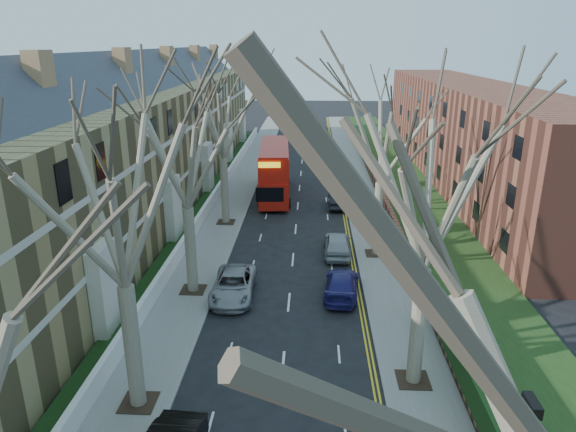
# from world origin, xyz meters

# --- Properties ---
(pavement_left) EXTENTS (3.00, 102.00, 0.12)m
(pavement_left) POSITION_xyz_m (-6.00, 39.00, 0.06)
(pavement_left) COLOR slate
(pavement_left) RESTS_ON ground
(pavement_right) EXTENTS (3.00, 102.00, 0.12)m
(pavement_right) POSITION_xyz_m (6.00, 39.00, 0.06)
(pavement_right) COLOR slate
(pavement_right) RESTS_ON ground
(terrace_left) EXTENTS (9.70, 78.00, 13.60)m
(terrace_left) POSITION_xyz_m (-13.65, 31.00, 5.53)
(terrace_left) COLOR olive
(terrace_left) RESTS_ON ground
(flats_right) EXTENTS (13.97, 54.00, 10.00)m
(flats_right) POSITION_xyz_m (17.46, 43.00, 4.98)
(flats_right) COLOR brown
(flats_right) RESTS_ON ground
(front_wall_left) EXTENTS (0.30, 78.00, 1.00)m
(front_wall_left) POSITION_xyz_m (-7.65, 31.00, 0.62)
(front_wall_left) COLOR white
(front_wall_left) RESTS_ON ground
(grass_verge_right) EXTENTS (6.00, 102.00, 0.06)m
(grass_verge_right) POSITION_xyz_m (10.50, 39.00, 0.15)
(grass_verge_right) COLOR #1A3312
(grass_verge_right) RESTS_ON ground
(tree_left_mid) EXTENTS (10.50, 10.50, 14.71)m
(tree_left_mid) POSITION_xyz_m (-5.70, 6.00, 9.56)
(tree_left_mid) COLOR #736752
(tree_left_mid) RESTS_ON ground
(tree_left_far) EXTENTS (10.15, 10.15, 14.22)m
(tree_left_far) POSITION_xyz_m (-5.70, 16.00, 9.24)
(tree_left_far) COLOR #736752
(tree_left_far) RESTS_ON ground
(tree_left_dist) EXTENTS (10.50, 10.50, 14.71)m
(tree_left_dist) POSITION_xyz_m (-5.70, 28.00, 9.56)
(tree_left_dist) COLOR #736752
(tree_left_dist) RESTS_ON ground
(tree_right_mid) EXTENTS (10.50, 10.50, 14.71)m
(tree_right_mid) POSITION_xyz_m (5.70, 8.00, 9.56)
(tree_right_mid) COLOR #736752
(tree_right_mid) RESTS_ON ground
(tree_right_far) EXTENTS (10.15, 10.15, 14.22)m
(tree_right_far) POSITION_xyz_m (5.70, 22.00, 9.24)
(tree_right_far) COLOR #736752
(tree_right_far) RESTS_ON ground
(double_decker_bus) EXTENTS (3.38, 11.60, 4.78)m
(double_decker_bus) POSITION_xyz_m (-2.30, 36.03, 2.36)
(double_decker_bus) COLOR #AC160C
(double_decker_bus) RESTS_ON ground
(car_left_far) EXTENTS (2.42, 5.14, 1.42)m
(car_left_far) POSITION_xyz_m (-3.22, 15.56, 0.71)
(car_left_far) COLOR gray
(car_left_far) RESTS_ON ground
(car_right_near) EXTENTS (2.39, 4.87, 1.36)m
(car_right_near) POSITION_xyz_m (3.02, 16.01, 0.68)
(car_right_near) COLOR navy
(car_right_near) RESTS_ON ground
(car_right_mid) EXTENTS (1.92, 4.59, 1.55)m
(car_right_mid) POSITION_xyz_m (3.04, 22.06, 0.78)
(car_right_mid) COLOR #979B9F
(car_right_mid) RESTS_ON ground
(car_right_far) EXTENTS (1.52, 4.30, 1.41)m
(car_right_far) POSITION_xyz_m (3.51, 32.86, 0.71)
(car_right_far) COLOR black
(car_right_far) RESTS_ON ground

